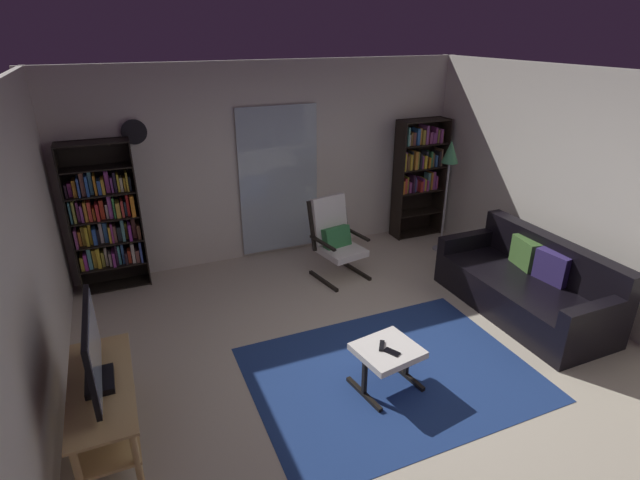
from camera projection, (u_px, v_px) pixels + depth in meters
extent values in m
plane|color=beige|center=(374.00, 368.00, 4.63)|extent=(7.02, 7.02, 0.00)
cube|color=silver|center=(273.00, 162.00, 6.55)|extent=(5.60, 0.06, 2.60)
cube|color=silver|center=(13.00, 309.00, 3.14)|extent=(0.06, 6.00, 2.60)
cube|color=silver|center=(607.00, 201.00, 5.08)|extent=(0.06, 6.00, 2.60)
cube|color=silver|center=(279.00, 181.00, 6.62)|extent=(1.10, 0.01, 2.00)
cube|color=navy|center=(391.00, 373.00, 4.55)|extent=(2.56, 1.91, 0.01)
cube|color=tan|center=(101.00, 385.00, 3.63)|extent=(0.46, 1.24, 0.02)
cube|color=tan|center=(107.00, 414.00, 3.74)|extent=(0.42, 1.18, 0.02)
cylinder|color=tan|center=(137.00, 461.00, 3.32)|extent=(0.05, 0.05, 0.51)
cylinder|color=tan|center=(127.00, 363.00, 4.28)|extent=(0.05, 0.05, 0.51)
cylinder|color=tan|center=(79.00, 479.00, 3.19)|extent=(0.05, 0.05, 0.51)
cylinder|color=tan|center=(83.00, 374.00, 4.15)|extent=(0.05, 0.05, 0.51)
cube|color=black|center=(106.00, 413.00, 3.69)|extent=(0.28, 0.28, 0.07)
cube|color=black|center=(100.00, 381.00, 3.62)|extent=(0.20, 0.32, 0.05)
cube|color=black|center=(92.00, 347.00, 3.49)|extent=(0.04, 0.94, 0.55)
cube|color=silver|center=(95.00, 347.00, 3.50)|extent=(0.01, 0.88, 0.50)
cube|color=black|center=(70.00, 223.00, 5.60)|extent=(0.02, 0.30, 1.81)
cube|color=black|center=(140.00, 213.00, 5.88)|extent=(0.02, 0.30, 1.81)
cube|color=black|center=(105.00, 214.00, 5.86)|extent=(0.78, 0.02, 1.81)
cube|color=black|center=(118.00, 284.00, 6.09)|extent=(0.75, 0.28, 0.02)
cube|color=black|center=(114.00, 264.00, 5.98)|extent=(0.75, 0.28, 0.02)
cube|color=black|center=(110.00, 241.00, 5.86)|extent=(0.75, 0.28, 0.02)
cube|color=black|center=(106.00, 218.00, 5.74)|extent=(0.75, 0.28, 0.02)
cube|color=black|center=(101.00, 193.00, 5.62)|extent=(0.75, 0.28, 0.02)
cube|color=black|center=(96.00, 168.00, 5.50)|extent=(0.75, 0.28, 0.02)
cube|color=black|center=(91.00, 143.00, 5.38)|extent=(0.75, 0.28, 0.02)
cube|color=gold|center=(82.00, 261.00, 5.84)|extent=(0.04, 0.22, 0.17)
cube|color=#9D3196|center=(86.00, 260.00, 5.83)|extent=(0.04, 0.20, 0.20)
cube|color=teal|center=(90.00, 257.00, 5.84)|extent=(0.04, 0.17, 0.27)
cube|color=gold|center=(95.00, 258.00, 5.86)|extent=(0.04, 0.11, 0.23)
cube|color=gold|center=(98.00, 255.00, 5.88)|extent=(0.04, 0.22, 0.26)
cube|color=olive|center=(103.00, 257.00, 5.91)|extent=(0.03, 0.17, 0.19)
cube|color=beige|center=(106.00, 255.00, 5.91)|extent=(0.03, 0.12, 0.23)
cube|color=#C1B0A8|center=(110.00, 258.00, 5.92)|extent=(0.03, 0.16, 0.17)
cube|color=#8D358C|center=(114.00, 257.00, 5.93)|extent=(0.03, 0.23, 0.18)
cube|color=#29172C|center=(116.00, 253.00, 5.95)|extent=(0.02, 0.20, 0.26)
cube|color=teal|center=(119.00, 253.00, 5.96)|extent=(0.03, 0.16, 0.24)
cube|color=#3563A5|center=(123.00, 252.00, 5.96)|extent=(0.03, 0.11, 0.26)
cube|color=#291D24|center=(126.00, 256.00, 6.00)|extent=(0.03, 0.23, 0.15)
cube|color=red|center=(129.00, 255.00, 6.00)|extent=(0.04, 0.12, 0.16)
cube|color=beige|center=(133.00, 251.00, 6.02)|extent=(0.04, 0.21, 0.25)
cube|color=brown|center=(137.00, 254.00, 6.04)|extent=(0.04, 0.21, 0.16)
cube|color=#3D56AD|center=(140.00, 250.00, 6.03)|extent=(0.02, 0.21, 0.26)
cube|color=#984787|center=(76.00, 237.00, 5.68)|extent=(0.02, 0.24, 0.23)
cube|color=orange|center=(80.00, 238.00, 5.72)|extent=(0.03, 0.13, 0.18)
cube|color=olive|center=(83.00, 235.00, 5.72)|extent=(0.04, 0.12, 0.24)
cube|color=gold|center=(87.00, 235.00, 5.71)|extent=(0.03, 0.14, 0.24)
cube|color=gold|center=(90.00, 233.00, 5.74)|extent=(0.03, 0.10, 0.25)
cube|color=#315EB3|center=(95.00, 235.00, 5.77)|extent=(0.04, 0.18, 0.20)
cube|color=black|center=(98.00, 235.00, 5.79)|extent=(0.03, 0.12, 0.18)
cube|color=#C0B2B4|center=(101.00, 232.00, 5.78)|extent=(0.04, 0.10, 0.25)
cube|color=#366AAF|center=(105.00, 231.00, 5.81)|extent=(0.04, 0.14, 0.25)
cube|color=gold|center=(110.00, 233.00, 5.82)|extent=(0.03, 0.18, 0.20)
cube|color=#983883|center=(112.00, 231.00, 5.84)|extent=(0.02, 0.23, 0.24)
cube|color=brown|center=(115.00, 232.00, 5.84)|extent=(0.03, 0.17, 0.20)
cube|color=#262D33|center=(119.00, 233.00, 5.86)|extent=(0.04, 0.14, 0.18)
cube|color=teal|center=(123.00, 228.00, 5.86)|extent=(0.03, 0.18, 0.27)
cube|color=#969C2B|center=(126.00, 230.00, 5.90)|extent=(0.03, 0.10, 0.20)
cube|color=purple|center=(130.00, 231.00, 5.89)|extent=(0.03, 0.20, 0.20)
cube|color=brown|center=(134.00, 226.00, 5.92)|extent=(0.04, 0.10, 0.27)
cube|color=brown|center=(138.00, 230.00, 5.95)|extent=(0.04, 0.24, 0.17)
cube|color=teal|center=(70.00, 212.00, 5.55)|extent=(0.02, 0.16, 0.25)
cube|color=#949D3F|center=(74.00, 211.00, 5.56)|extent=(0.03, 0.19, 0.26)
cube|color=#8F4182|center=(78.00, 211.00, 5.59)|extent=(0.03, 0.13, 0.23)
cube|color=#8C428D|center=(82.00, 212.00, 5.61)|extent=(0.03, 0.18, 0.20)
cube|color=orange|center=(86.00, 210.00, 5.63)|extent=(0.03, 0.22, 0.23)
cube|color=#D23E30|center=(90.00, 210.00, 5.62)|extent=(0.04, 0.17, 0.23)
cube|color=orange|center=(94.00, 213.00, 5.65)|extent=(0.02, 0.15, 0.15)
cube|color=red|center=(97.00, 210.00, 5.66)|extent=(0.03, 0.23, 0.20)
cube|color=#C33B22|center=(102.00, 209.00, 5.68)|extent=(0.04, 0.12, 0.23)
cube|color=beige|center=(107.00, 210.00, 5.72)|extent=(0.03, 0.16, 0.17)
cube|color=#924395|center=(110.00, 205.00, 5.72)|extent=(0.04, 0.18, 0.27)
cube|color=#35873C|center=(114.00, 206.00, 5.72)|extent=(0.02, 0.18, 0.25)
cube|color=gold|center=(118.00, 209.00, 5.74)|extent=(0.04, 0.19, 0.18)
cube|color=#C13C35|center=(122.00, 207.00, 5.77)|extent=(0.03, 0.21, 0.20)
cube|color=teal|center=(125.00, 208.00, 5.80)|extent=(0.02, 0.12, 0.17)
cube|color=red|center=(128.00, 204.00, 5.79)|extent=(0.03, 0.18, 0.26)
cube|color=orange|center=(132.00, 204.00, 5.78)|extent=(0.04, 0.24, 0.25)
cube|color=black|center=(66.00, 191.00, 5.44)|extent=(0.02, 0.13, 0.15)
cube|color=#993785|center=(70.00, 189.00, 5.48)|extent=(0.04, 0.10, 0.16)
cube|color=orange|center=(74.00, 187.00, 5.49)|extent=(0.04, 0.18, 0.19)
cube|color=#3758AA|center=(78.00, 186.00, 5.48)|extent=(0.02, 0.20, 0.22)
cube|color=brown|center=(82.00, 183.00, 5.50)|extent=(0.04, 0.16, 0.27)
cube|color=#2D5DB4|center=(87.00, 185.00, 5.51)|extent=(0.03, 0.19, 0.23)
cube|color=teal|center=(90.00, 182.00, 5.54)|extent=(0.04, 0.12, 0.26)
cube|color=orange|center=(95.00, 184.00, 5.55)|extent=(0.02, 0.19, 0.23)
cube|color=#335AA6|center=(99.00, 186.00, 5.59)|extent=(0.04, 0.23, 0.16)
cube|color=gold|center=(103.00, 185.00, 5.58)|extent=(0.03, 0.19, 0.18)
cube|color=#963A92|center=(107.00, 181.00, 5.61)|extent=(0.04, 0.11, 0.25)
cube|color=#884293|center=(112.00, 184.00, 5.64)|extent=(0.02, 0.15, 0.18)
cube|color=#241C2E|center=(115.00, 181.00, 5.64)|extent=(0.03, 0.15, 0.23)
cube|color=gold|center=(118.00, 182.00, 5.66)|extent=(0.02, 0.16, 0.21)
cube|color=beige|center=(121.00, 183.00, 5.67)|extent=(0.03, 0.15, 0.16)
cube|color=gold|center=(125.00, 183.00, 5.69)|extent=(0.02, 0.14, 0.16)
cube|color=gold|center=(127.00, 180.00, 5.68)|extent=(0.02, 0.19, 0.23)
cube|color=#1E2A34|center=(130.00, 183.00, 5.70)|extent=(0.03, 0.13, 0.17)
cube|color=black|center=(398.00, 182.00, 7.15)|extent=(0.02, 0.30, 1.76)
cube|color=black|center=(440.00, 176.00, 7.42)|extent=(0.02, 0.30, 1.76)
cube|color=black|center=(414.00, 177.00, 7.41)|extent=(0.76, 0.02, 1.76)
cube|color=black|center=(415.00, 233.00, 7.63)|extent=(0.73, 0.28, 0.02)
cube|color=black|center=(416.00, 212.00, 7.50)|extent=(0.73, 0.28, 0.02)
cube|color=black|center=(418.00, 190.00, 7.36)|extent=(0.73, 0.28, 0.02)
cube|color=black|center=(420.00, 168.00, 7.22)|extent=(0.73, 0.28, 0.02)
cube|color=black|center=(422.00, 144.00, 7.07)|extent=(0.73, 0.28, 0.02)
cube|color=black|center=(424.00, 120.00, 6.94)|extent=(0.73, 0.28, 0.02)
cube|color=orange|center=(400.00, 186.00, 7.20)|extent=(0.04, 0.24, 0.19)
cube|color=#CF3E37|center=(402.00, 185.00, 7.22)|extent=(0.04, 0.24, 0.23)
cube|color=#A09029|center=(406.00, 184.00, 7.20)|extent=(0.03, 0.12, 0.24)
cube|color=#974289|center=(408.00, 187.00, 7.24)|extent=(0.04, 0.16, 0.16)
cube|color=#2F1830|center=(411.00, 183.00, 7.23)|extent=(0.03, 0.21, 0.27)
cube|color=#3059A1|center=(413.00, 184.00, 7.26)|extent=(0.03, 0.15, 0.22)
cube|color=#9A4682|center=(414.00, 185.00, 7.30)|extent=(0.03, 0.13, 0.18)
cube|color=red|center=(418.00, 185.00, 7.31)|extent=(0.04, 0.24, 0.16)
cube|color=#973392|center=(420.00, 184.00, 7.32)|extent=(0.03, 0.19, 0.19)
cube|color=gold|center=(422.00, 184.00, 7.33)|extent=(0.03, 0.18, 0.19)
cube|color=#973983|center=(424.00, 184.00, 7.34)|extent=(0.03, 0.21, 0.16)
cube|color=teal|center=(427.00, 181.00, 7.35)|extent=(0.04, 0.13, 0.25)
cube|color=orange|center=(429.00, 180.00, 7.36)|extent=(0.03, 0.16, 0.27)
cube|color=#983D88|center=(431.00, 180.00, 7.38)|extent=(0.04, 0.17, 0.27)
cube|color=#9F4395|center=(433.00, 181.00, 7.42)|extent=(0.03, 0.20, 0.20)
cube|color=red|center=(435.00, 182.00, 7.43)|extent=(0.04, 0.11, 0.17)
cube|color=gold|center=(402.00, 161.00, 7.03)|extent=(0.02, 0.23, 0.26)
cube|color=#97479A|center=(403.00, 161.00, 7.06)|extent=(0.03, 0.16, 0.26)
cube|color=brown|center=(406.00, 162.00, 7.07)|extent=(0.03, 0.18, 0.20)
cube|color=gold|center=(408.00, 161.00, 7.09)|extent=(0.03, 0.23, 0.23)
cube|color=#272A2F|center=(410.00, 160.00, 7.09)|extent=(0.02, 0.15, 0.26)
cube|color=orange|center=(413.00, 159.00, 7.10)|extent=(0.04, 0.22, 0.26)
cube|color=olive|center=(416.00, 160.00, 7.12)|extent=(0.02, 0.17, 0.25)
cube|color=#232430|center=(417.00, 160.00, 7.14)|extent=(0.02, 0.23, 0.23)
cube|color=#894082|center=(419.00, 161.00, 7.16)|extent=(0.02, 0.22, 0.19)
cube|color=yellow|center=(422.00, 161.00, 7.16)|extent=(0.04, 0.23, 0.19)
cube|color=#272A33|center=(424.00, 159.00, 7.16)|extent=(0.03, 0.14, 0.25)
cube|color=orange|center=(426.00, 162.00, 7.20)|extent=(0.03, 0.20, 0.15)
cube|color=#357C44|center=(429.00, 159.00, 7.20)|extent=(0.03, 0.16, 0.23)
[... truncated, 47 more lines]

